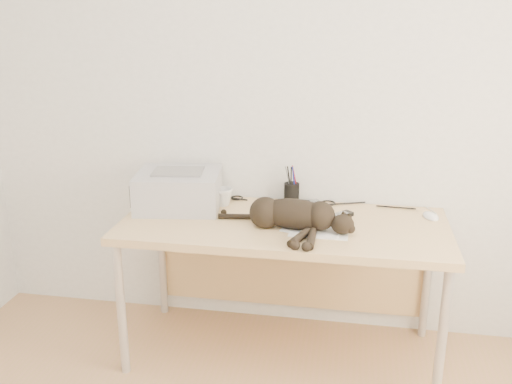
% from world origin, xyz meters
% --- Properties ---
extents(wall_back, '(3.50, 0.00, 3.50)m').
position_xyz_m(wall_back, '(0.00, 1.75, 1.30)').
color(wall_back, white).
rests_on(wall_back, floor).
extents(desk, '(1.60, 0.70, 0.74)m').
position_xyz_m(desk, '(0.00, 1.48, 0.61)').
color(desk, '#D5B57C').
rests_on(desk, floor).
extents(printer, '(0.47, 0.42, 0.20)m').
position_xyz_m(printer, '(-0.57, 1.51, 0.84)').
color(printer, '#A8A8AD').
rests_on(printer, desk).
extents(papers, '(0.32, 0.25, 0.01)m').
position_xyz_m(papers, '(0.17, 1.31, 0.74)').
color(papers, white).
rests_on(papers, desk).
extents(cat, '(0.68, 0.36, 0.16)m').
position_xyz_m(cat, '(0.04, 1.31, 0.81)').
color(cat, black).
rests_on(cat, desk).
extents(mug, '(0.14, 0.14, 0.09)m').
position_xyz_m(mug, '(-0.35, 1.58, 0.79)').
color(mug, white).
rests_on(mug, desk).
extents(pen_cup, '(0.08, 0.08, 0.21)m').
position_xyz_m(pen_cup, '(0.00, 1.68, 0.80)').
color(pen_cup, black).
rests_on(pen_cup, desk).
extents(remote_grey, '(0.14, 0.17, 0.02)m').
position_xyz_m(remote_grey, '(0.16, 1.64, 0.75)').
color(remote_grey, slate).
rests_on(remote_grey, desk).
extents(remote_black, '(0.16, 0.17, 0.02)m').
position_xyz_m(remote_black, '(0.26, 1.49, 0.75)').
color(remote_black, black).
rests_on(remote_black, desk).
extents(mouse, '(0.10, 0.13, 0.04)m').
position_xyz_m(mouse, '(0.72, 1.58, 0.76)').
color(mouse, white).
rests_on(mouse, desk).
extents(cable_tangle, '(1.36, 0.08, 0.01)m').
position_xyz_m(cable_tangle, '(0.00, 1.70, 0.75)').
color(cable_tangle, black).
rests_on(cable_tangle, desk).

